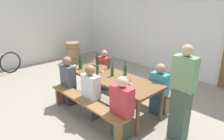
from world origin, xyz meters
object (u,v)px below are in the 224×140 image
(wine_bottle_1, at_px, (80,64))
(wine_bottle_5, at_px, (125,70))
(seated_guest_far_0, at_px, (104,71))
(wine_bottle_3, at_px, (109,64))
(wine_glass_1, at_px, (94,60))
(wine_glass_4, at_px, (131,79))
(seated_guest_far_1, at_px, (159,90))
(wine_barrel, at_px, (73,52))
(wine_bottle_2, at_px, (97,70))
(bench_near, at_px, (86,104))
(wine_glass_0, at_px, (102,66))
(wine_bottle_4, at_px, (97,61))
(wine_glass_2, at_px, (99,75))
(wine_glass_3, at_px, (77,67))
(wine_bottle_0, at_px, (112,71))
(seated_guest_near_1, at_px, (91,93))
(seated_guest_near_2, at_px, (122,109))
(tasting_table, at_px, (112,80))
(seated_guest_near_0, at_px, (68,82))
(bench_far, at_px, (134,84))
(standing_host, at_px, (182,97))

(wine_bottle_1, xyz_separation_m, wine_bottle_5, (1.02, 0.46, -0.00))
(seated_guest_far_0, bearing_deg, wine_bottle_3, 60.32)
(wine_glass_1, bearing_deg, wine_glass_4, -11.13)
(seated_guest_far_0, distance_m, seated_guest_far_1, 1.73)
(wine_glass_1, bearing_deg, wine_barrel, 157.72)
(wine_glass_4, bearing_deg, wine_glass_1, 168.87)
(wine_bottle_2, xyz_separation_m, seated_guest_far_0, (-0.61, 0.73, -0.36))
(bench_near, xyz_separation_m, wine_glass_0, (-0.39, 0.79, 0.51))
(wine_glass_1, bearing_deg, wine_bottle_2, -33.96)
(wine_bottle_3, distance_m, wine_barrel, 3.41)
(bench_near, distance_m, wine_glass_4, 1.02)
(wine_bottle_4, bearing_deg, wine_glass_2, -37.44)
(wine_bottle_1, bearing_deg, wine_glass_3, -59.79)
(wine_bottle_0, height_order, wine_bottle_5, same)
(wine_bottle_1, bearing_deg, seated_guest_near_1, -23.55)
(wine_glass_1, height_order, wine_barrel, wine_glass_1)
(wine_bottle_3, xyz_separation_m, seated_guest_far_1, (1.27, 0.26, -0.34))
(wine_bottle_4, bearing_deg, wine_bottle_5, -0.51)
(wine_bottle_3, bearing_deg, bench_near, -66.57)
(wine_bottle_4, xyz_separation_m, wine_glass_2, (0.79, -0.61, -0.01))
(bench_near, xyz_separation_m, wine_glass_3, (-0.80, 0.37, 0.51))
(wine_bottle_2, relative_size, wine_bottle_4, 1.03)
(wine_bottle_1, height_order, seated_guest_near_1, seated_guest_near_1)
(wine_glass_2, relative_size, seated_guest_far_0, 0.14)
(wine_bottle_0, relative_size, seated_guest_near_2, 0.27)
(wine_bottle_5, bearing_deg, wine_glass_4, -35.11)
(wine_glass_1, bearing_deg, seated_guest_near_2, -25.28)
(tasting_table, xyz_separation_m, wine_glass_3, (-0.80, -0.35, 0.19))
(seated_guest_near_1, xyz_separation_m, seated_guest_near_2, (0.86, 0.00, -0.00))
(seated_guest_far_1, bearing_deg, wine_bottle_4, -80.40)
(seated_guest_near_1, height_order, seated_guest_far_1, seated_guest_near_1)
(wine_glass_4, bearing_deg, wine_bottle_3, 161.61)
(tasting_table, distance_m, wine_glass_2, 0.37)
(wine_bottle_0, xyz_separation_m, wine_glass_3, (-0.77, -0.39, -0.00))
(wine_glass_3, height_order, seated_guest_near_1, seated_guest_near_1)
(seated_guest_near_0, xyz_separation_m, seated_guest_near_1, (0.84, 0.00, -0.01))
(bench_far, bearing_deg, tasting_table, -90.00)
(wine_glass_3, bearing_deg, wine_glass_4, 13.93)
(wine_glass_2, height_order, wine_barrel, wine_glass_2)
(seated_guest_near_2, bearing_deg, wine_glass_0, 62.69)
(wine_bottle_2, distance_m, wine_glass_3, 0.54)
(wine_glass_0, relative_size, seated_guest_far_0, 0.15)
(wine_bottle_5, bearing_deg, seated_guest_near_0, -138.60)
(wine_bottle_1, height_order, seated_guest_near_2, seated_guest_near_2)
(wine_bottle_5, bearing_deg, wine_barrel, 163.69)
(tasting_table, distance_m, seated_guest_near_2, 1.03)
(seated_guest_far_0, xyz_separation_m, standing_host, (2.48, -0.48, 0.30))
(seated_guest_near_0, height_order, seated_guest_far_0, seated_guest_near_0)
(wine_glass_0, xyz_separation_m, wine_barrel, (-3.26, 1.31, -0.49))
(wine_bottle_1, xyz_separation_m, seated_guest_far_1, (1.72, 0.75, -0.35))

